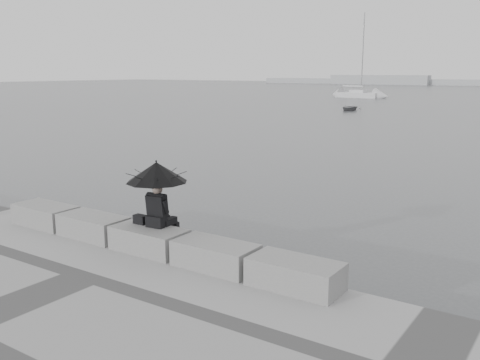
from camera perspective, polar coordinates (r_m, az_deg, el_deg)
The scene contains 10 objects.
ground at distance 11.78m, azimuth -8.00°, elevation -9.24°, with size 360.00×360.00×0.00m, color #474A4C.
stone_block_far_left at distance 13.71m, azimuth -20.02°, elevation -3.54°, with size 1.60×0.80×0.50m, color slate.
stone_block_left at distance 12.41m, azimuth -15.37°, elevation -4.80°, with size 1.60×0.80×0.50m, color slate.
stone_block_centre at distance 11.22m, azimuth -9.65°, elevation -6.30°, with size 1.60×0.80×0.50m, color slate.
stone_block_right at distance 10.17m, azimuth -2.63°, elevation -8.04°, with size 1.60×0.80×0.50m, color slate.
stone_block_far_right at distance 9.32m, azimuth 5.92°, elevation -9.98°, with size 1.60×0.80×0.50m, color slate.
seated_person at distance 11.00m, azimuth -8.90°, elevation 0.19°, with size 1.26×1.26×1.39m.
bag at distance 11.47m, azimuth -10.58°, elevation -4.15°, with size 0.29×0.17×0.19m, color black.
sailboat_left at distance 86.47m, azimuth 12.52°, elevation 8.93°, with size 7.34×3.41×12.90m.
dinghy at distance 58.32m, azimuth 11.56°, elevation 7.53°, with size 3.05×1.29×0.52m, color slate.
Camera 1 is at (7.45, -8.12, 4.17)m, focal length 40.00 mm.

